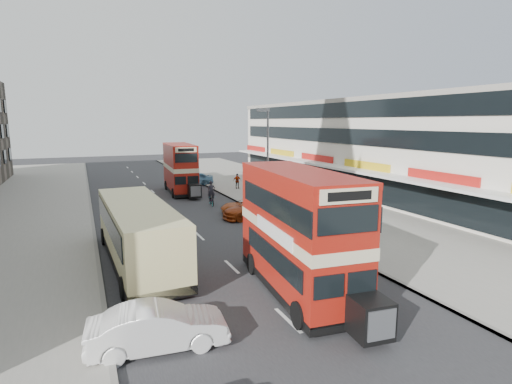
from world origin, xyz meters
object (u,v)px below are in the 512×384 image
coach (138,231)px  bus_second (180,168)px  street_lamp (267,153)px  car_left_front (158,327)px  car_right_a (254,209)px  car_right_b (245,206)px  pedestrian_near (302,210)px  car_right_c (193,179)px  pedestrian_far (237,181)px  cyclist (211,197)px  bus_main (298,232)px

coach → bus_second: bearing=69.2°
street_lamp → car_left_front: 19.93m
car_right_a → car_right_b: car_right_a is taller
bus_second → pedestrian_near: size_ratio=4.49×
bus_second → car_right_a: (2.55, -13.00, -1.80)m
street_lamp → car_right_a: (-1.43, -0.86, -4.08)m
car_right_c → pedestrian_far: (3.50, -4.69, 0.19)m
car_left_front → pedestrian_far: size_ratio=2.76×
street_lamp → bus_second: street_lamp is taller
bus_second → car_right_a: size_ratio=1.80×
car_right_b → pedestrian_far: 11.02m
coach → pedestrian_near: coach is taller
car_left_front → cyclist: size_ratio=2.05×
bus_main → pedestrian_far: 26.38m
bus_second → street_lamp: bearing=111.8°
car_left_front → car_right_a: size_ratio=0.90×
bus_main → car_right_a: size_ratio=1.91×
coach → cyclist: coach is taller
street_lamp → coach: bearing=-144.4°
street_lamp → bus_main: 14.92m
bus_second → coach: (-6.67, -19.77, -0.80)m
coach → pedestrian_near: (11.35, 3.37, -0.58)m
car_right_b → cyclist: 4.08m
pedestrian_far → bus_main: bearing=-98.7°
car_right_c → cyclist: size_ratio=2.06×
bus_second → car_right_b: bearing=106.8°
car_right_b → car_right_c: 15.21m
car_right_a → bus_main: bearing=-18.9°
cyclist → car_left_front: bearing=-105.6°
car_right_b → car_right_c: car_right_c is taller
cyclist → car_right_a: bearing=-68.3°
car_right_a → pedestrian_near: (2.13, -3.40, 0.42)m
bus_main → pedestrian_far: (6.86, 25.42, -1.70)m
pedestrian_near → cyclist: size_ratio=0.92×
street_lamp → car_right_c: (-1.61, 16.21, -4.04)m
bus_second → car_right_c: bearing=-116.6°
car_left_front → pedestrian_near: pedestrian_near is taller
street_lamp → car_right_b: street_lamp is taller
bus_second → pedestrian_far: 6.11m
car_left_front → pedestrian_near: (11.86, 11.74, 0.41)m
bus_second → cyclist: 7.67m
car_left_front → bus_main: bearing=-65.4°
street_lamp → cyclist: size_ratio=3.81×
car_right_a → bus_second: bearing=-172.6°
bus_main → car_right_c: 30.35m
car_right_c → pedestrian_far: 5.86m
bus_main → coach: bearing=-42.4°
car_right_a → car_right_c: (-0.18, 17.07, 0.04)m
car_right_a → pedestrian_far: size_ratio=3.07×
bus_second → car_left_front: bus_second is taller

